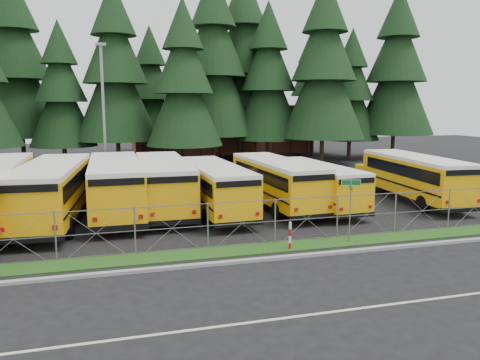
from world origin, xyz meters
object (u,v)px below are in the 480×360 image
bus_2 (115,187)px  bus_east (411,178)px  bus_3 (163,185)px  bus_6 (313,185)px  bus_1 (54,193)px  bus_4 (213,188)px  street_sign (351,197)px  striped_bollard (290,236)px  bus_5 (274,183)px  light_standard (104,113)px

bus_2 → bus_east: (18.06, -1.19, -0.08)m
bus_3 → bus_6: 8.84m
bus_1 → bus_4: bus_1 is taller
bus_1 → street_sign: bearing=-25.4°
bus_1 → bus_2: bearing=20.7°
striped_bollard → bus_5: bearing=74.8°
bus_5 → street_sign: bearing=-87.3°
bus_5 → light_standard: light_standard is taller
street_sign → bus_6: bearing=78.3°
bus_4 → striped_bollard: bus_4 is taller
light_standard → bus_1: bearing=-107.2°
bus_1 → bus_4: (8.37, -0.12, -0.16)m
bus_4 → bus_6: size_ratio=1.07×
bus_2 → striped_bollard: bus_2 is taller
light_standard → bus_5: bearing=-39.7°
bus_5 → bus_6: 2.31m
street_sign → striped_bollard: 3.29m
bus_2 → street_sign: size_ratio=4.13×
bus_4 → light_standard: bearing=122.1°
bus_6 → light_standard: (-11.86, 8.60, 4.21)m
bus_5 → street_sign: (0.75, -7.73, 0.61)m
bus_east → street_sign: bearing=-134.5°
bus_2 → bus_5: bus_2 is taller
bus_east → bus_1: bearing=-176.3°
bus_5 → bus_6: bus_5 is taller
bus_3 → bus_5: size_ratio=1.04×
bus_1 → bus_3: bearing=15.9°
bus_5 → bus_east: size_ratio=0.99×
bus_2 → bus_4: bus_2 is taller
striped_bollard → street_sign: bearing=6.6°
bus_6 → striped_bollard: bus_6 is taller
bus_3 → bus_6: bus_3 is taller
bus_1 → bus_6: bearing=3.3°
bus_east → bus_3: bearing=179.1°
bus_2 → bus_4: size_ratio=1.10×
bus_6 → bus_east: (6.71, -0.02, 0.15)m
bus_2 → street_sign: 12.91m
bus_1 → bus_2: 3.22m
bus_2 → bus_5: (9.11, -0.58, -0.10)m
street_sign → striped_bollard: street_sign is taller
bus_1 → street_sign: (12.96, -7.41, 0.49)m
bus_1 → street_sign: 14.94m
bus_5 → bus_east: 8.96m
bus_3 → bus_5: (6.49, -0.84, -0.06)m
striped_bollard → bus_6: bearing=59.4°
bus_3 → bus_5: bearing=-6.6°
bus_3 → bus_4: (2.66, -1.28, -0.10)m
striped_bollard → bus_3: bearing=115.7°
bus_3 → striped_bollard: bus_3 is taller
bus_east → light_standard: size_ratio=1.09×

